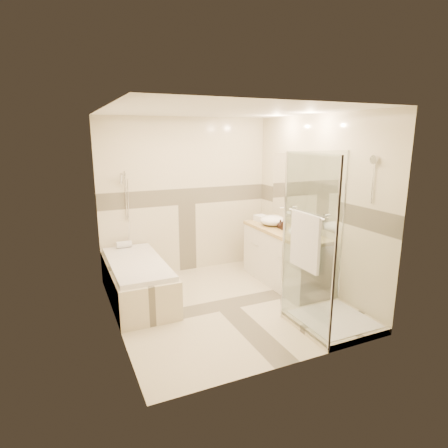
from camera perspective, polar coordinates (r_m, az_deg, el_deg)
name	(u,v)px	position (r m, az deg, el deg)	size (l,w,h in m)	color
room	(228,212)	(4.77, 0.69, 1.79)	(2.82, 3.02, 2.52)	beige
bathtub	(137,278)	(5.31, -13.09, -8.08)	(0.75, 1.70, 0.56)	beige
vanity	(284,257)	(5.74, 9.19, -4.99)	(0.58, 1.62, 0.85)	silver
shower_enclosure	(324,285)	(4.59, 14.96, -8.97)	(0.96, 0.93, 2.04)	beige
vessel_sink_near	(273,220)	(5.87, 7.41, 0.57)	(0.40, 0.40, 0.16)	white
vessel_sink_far	(303,232)	(5.23, 11.95, -1.16)	(0.40, 0.40, 0.16)	white
faucet_near	(284,214)	(5.96, 9.19, 1.53)	(0.11, 0.03, 0.28)	silver
faucet_far	(316,224)	(5.34, 13.86, 0.05)	(0.12, 0.03, 0.30)	silver
amenity_bottle_a	(283,224)	(5.62, 9.04, -0.03)	(0.07, 0.08, 0.16)	black
amenity_bottle_b	(280,224)	(5.69, 8.59, -0.01)	(0.10, 0.10, 0.13)	black
folded_towels	(263,218)	(6.13, 5.89, 0.84)	(0.17, 0.29, 0.09)	silver
rolled_towel	(124,244)	(5.85, -15.00, -3.03)	(0.10, 0.10, 0.22)	silver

